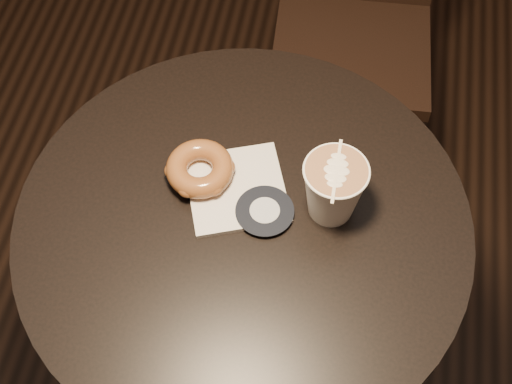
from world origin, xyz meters
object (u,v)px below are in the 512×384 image
pastry_bag (236,189)px  cafe_table (245,275)px  latte_cup (333,190)px  doughnut (200,169)px

pastry_bag → cafe_table: bearing=-89.4°
cafe_table → pastry_bag: (-0.02, 0.05, 0.20)m
cafe_table → latte_cup: size_ratio=7.00×
latte_cup → cafe_table: bearing=-161.9°
pastry_bag → latte_cup: bearing=-23.7°
doughnut → latte_cup: size_ratio=0.99×
latte_cup → doughnut: bearing=174.3°
doughnut → latte_cup: 0.21m
latte_cup → pastry_bag: bearing=177.0°
pastry_bag → doughnut: 0.06m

